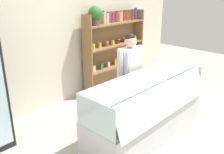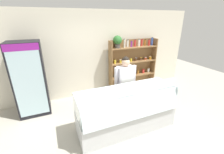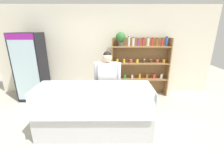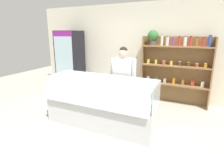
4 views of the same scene
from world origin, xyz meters
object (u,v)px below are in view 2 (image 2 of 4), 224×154
drinks_fridge (30,80)px  deli_display_case (126,117)px  shelving_unit (131,60)px  shop_clerk (125,82)px

drinks_fridge → deli_display_case: size_ratio=0.87×
shelving_unit → shop_clerk: size_ratio=1.23×
drinks_fridge → shelving_unit: bearing=5.0°
deli_display_case → drinks_fridge: bearing=141.4°
drinks_fridge → shop_clerk: 2.45m
deli_display_case → shop_clerk: shop_clerk is taller
drinks_fridge → shelving_unit: shelving_unit is taller
deli_display_case → shop_clerk: size_ratio=1.41×
drinks_fridge → shelving_unit: 3.13m
drinks_fridge → shop_clerk: size_ratio=1.22×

